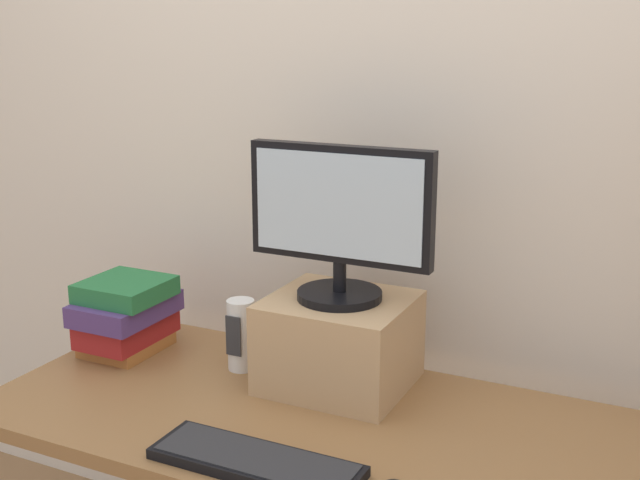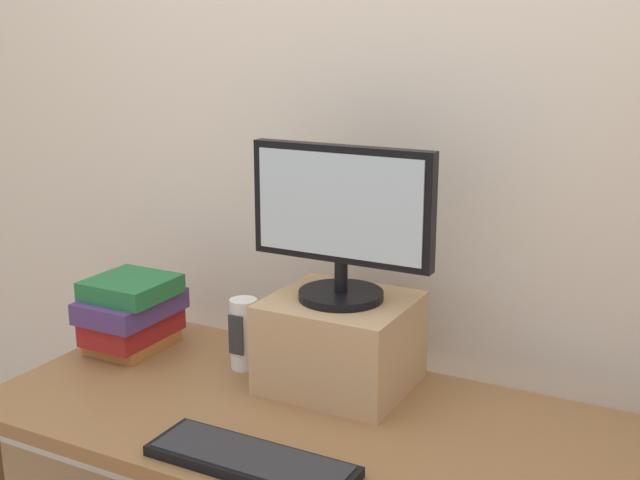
% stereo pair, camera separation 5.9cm
% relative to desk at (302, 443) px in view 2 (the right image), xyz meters
% --- Properties ---
extents(back_wall, '(7.00, 0.08, 2.60)m').
position_rel_desk_xyz_m(back_wall, '(0.00, 0.53, 0.64)').
color(back_wall, beige).
rests_on(back_wall, ground_plane).
extents(desk, '(1.48, 0.71, 0.74)m').
position_rel_desk_xyz_m(desk, '(0.00, 0.00, 0.00)').
color(desk, olive).
rests_on(desk, ground_plane).
extents(riser_box, '(0.34, 0.31, 0.22)m').
position_rel_desk_xyz_m(riser_box, '(0.01, 0.18, 0.19)').
color(riser_box, tan).
rests_on(riser_box, desk).
extents(computer_monitor, '(0.46, 0.21, 0.37)m').
position_rel_desk_xyz_m(computer_monitor, '(0.01, 0.18, 0.50)').
color(computer_monitor, black).
rests_on(computer_monitor, riser_box).
extents(keyboard, '(0.44, 0.14, 0.02)m').
position_rel_desk_xyz_m(keyboard, '(0.02, -0.25, 0.09)').
color(keyboard, black).
rests_on(keyboard, desk).
extents(book_stack, '(0.21, 0.27, 0.21)m').
position_rel_desk_xyz_m(book_stack, '(-0.60, 0.12, 0.18)').
color(book_stack, '#AD662D').
rests_on(book_stack, desk).
extents(desk_speaker, '(0.07, 0.08, 0.19)m').
position_rel_desk_xyz_m(desk_speaker, '(-0.26, 0.15, 0.17)').
color(desk_speaker, silver).
rests_on(desk_speaker, desk).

